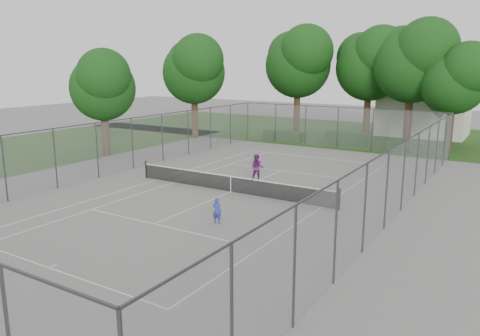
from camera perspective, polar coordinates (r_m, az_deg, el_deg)
The scene contains 18 objects.
ground at distance 26.46m, azimuth -1.14°, elevation -2.94°, with size 120.00×120.00×0.00m, color slate.
grass_far at distance 49.90m, azimuth 15.30°, elevation 3.94°, with size 60.00×20.00×0.00m, color #204212.
grass_left at distance 42.35m, azimuth -27.04°, elevation 1.55°, with size 16.00×40.00×0.00m, color #204212.
court_markings at distance 26.46m, azimuth -1.14°, elevation -2.92°, with size 11.03×23.83×0.01m.
tennis_net at distance 26.33m, azimuth -1.14°, elevation -1.86°, with size 12.87×0.10×1.10m.
perimeter_fence at distance 26.04m, azimuth -1.16°, elevation 0.90°, with size 18.08×34.08×3.52m.
tree_far_left at distance 48.92m, azimuth 7.16°, elevation 12.97°, with size 7.62×6.96×10.95m.
tree_far_midleft at distance 47.50m, azimuth 15.64°, elevation 12.38°, with size 7.41×6.76×10.65m.
tree_far_midright at distance 44.68m, azimuth 20.40°, elevation 12.38°, with size 7.64×6.97×10.98m.
tree_far_right at distance 42.80m, azimuth 24.78°, elevation 10.12°, with size 6.19×5.65×8.89m.
tree_side_back at distance 45.72m, azimuth -5.62°, elevation 12.11°, with size 6.87×6.27×9.87m.
tree_side_front at distance 37.88m, azimuth -16.42°, elevation 9.93°, with size 5.75×5.25×8.27m.
hedge_left at distance 44.35m, azimuth 5.30°, elevation 3.92°, with size 3.74×1.12×0.93m, color #194014.
hedge_mid at distance 42.79m, azimuth 12.76°, elevation 3.49°, with size 3.65×1.04×1.15m, color #194014.
hedge_right at distance 40.72m, azimuth 19.51°, elevation 2.43°, with size 2.86×1.05×0.86m, color #194014.
house at distance 50.99m, azimuth 21.66°, elevation 8.33°, with size 8.21×6.36×10.22m.
girl_player at distance 21.23m, azimuth -2.82°, elevation -5.18°, with size 0.44×0.29×1.20m, color #2B3AA2.
woman_player at distance 28.62m, azimuth 2.09°, elevation -0.00°, with size 0.83×0.65×1.70m, color #682369.
Camera 1 is at (13.85, -21.42, 7.04)m, focal length 35.00 mm.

